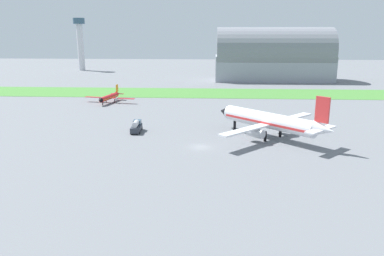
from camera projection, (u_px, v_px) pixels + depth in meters
ground_plane at (201, 147)px, 89.60m from camera, size 600.00×600.00×0.00m
grass_taxiway_strip at (207, 93)px, 169.20m from camera, size 360.00×28.00×0.08m
airplane_midfield_jet at (270, 121)px, 96.09m from camera, size 28.34×28.07×12.63m
airplane_taxiing_turboprop at (110, 97)px, 145.65m from camera, size 20.46×17.60×6.17m
fuel_truck_near_gate at (136, 126)px, 102.94m from camera, size 2.84×6.58×3.29m
hangar_distant at (273, 57)px, 210.94m from camera, size 64.58×26.26×29.32m
control_tower at (80, 40)px, 265.08m from camera, size 8.00×8.00×36.27m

